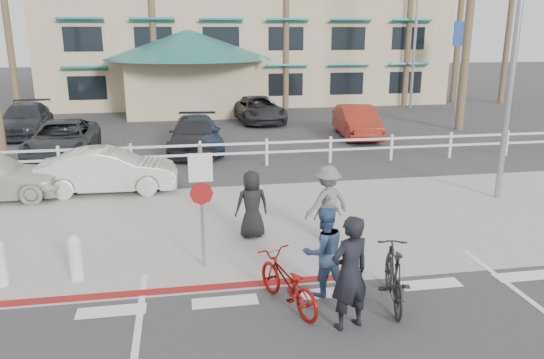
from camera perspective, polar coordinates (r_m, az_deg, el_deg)
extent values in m
plane|color=#333335|center=(9.76, 7.37, -13.67)|extent=(140.00, 140.00, 0.00)
cube|color=gray|center=(13.72, 1.86, -4.60)|extent=(22.00, 7.00, 0.01)
cube|color=#333335|center=(17.47, -0.80, -0.12)|extent=(40.00, 5.00, 0.01)
cube|color=#333335|center=(26.66, -4.05, 5.37)|extent=(50.00, 16.00, 0.01)
cube|color=maroon|center=(10.45, -10.96, -11.68)|extent=(7.00, 0.25, 0.02)
imported|color=#860905|center=(9.54, 1.66, -10.99)|extent=(1.24, 1.94, 0.96)
imported|color=black|center=(8.80, 8.34, -9.94)|extent=(0.83, 0.67, 1.96)
imported|color=black|center=(9.84, 12.97, -10.01)|extent=(0.96, 1.94, 1.12)
imported|color=#364E77|center=(9.86, 5.58, -7.73)|extent=(0.95, 0.80, 1.71)
imported|color=slate|center=(12.45, 5.95, -2.52)|extent=(1.31, 1.01, 1.78)
imported|color=gray|center=(12.40, 6.00, -4.05)|extent=(0.73, 0.40, 1.18)
imported|color=black|center=(12.53, -2.18, -2.70)|extent=(0.85, 0.61, 1.63)
imported|color=beige|center=(16.83, -17.15, 0.92)|extent=(4.11, 1.53, 1.34)
imported|color=#24292F|center=(22.04, -21.60, 4.00)|extent=(2.49, 5.19, 1.43)
imported|color=black|center=(21.81, -8.35, 4.74)|extent=(2.36, 4.85, 1.36)
imported|color=#1D324E|center=(22.03, -8.02, 5.03)|extent=(2.06, 4.46, 1.48)
imported|color=maroon|center=(24.88, 9.11, 6.15)|extent=(1.95, 4.51, 1.44)
imported|color=#212329|center=(27.71, -24.99, 5.86)|extent=(2.48, 5.18, 1.46)
imported|color=#27262A|center=(28.84, -1.47, 7.55)|extent=(2.72, 5.08, 1.36)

